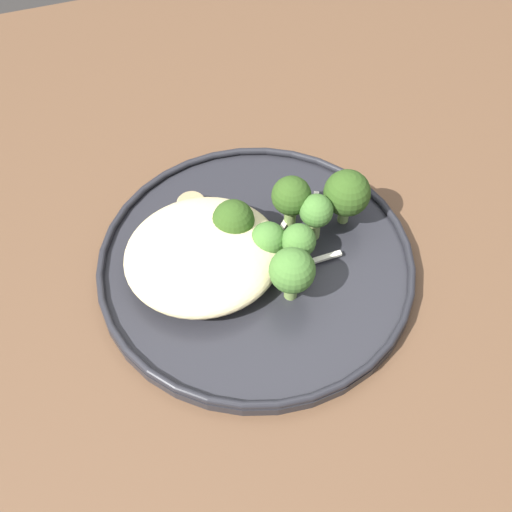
% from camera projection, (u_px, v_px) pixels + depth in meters
% --- Properties ---
extents(wooden_dining_table, '(1.40, 1.00, 0.74)m').
position_uv_depth(wooden_dining_table, '(222.00, 333.00, 0.67)').
color(wooden_dining_table, brown).
rests_on(wooden_dining_table, ground).
extents(dinner_plate, '(0.29, 0.29, 0.02)m').
position_uv_depth(dinner_plate, '(256.00, 263.00, 0.61)').
color(dinner_plate, '#232328').
rests_on(dinner_plate, wooden_dining_table).
extents(noodle_bed, '(0.14, 0.13, 0.04)m').
position_uv_depth(noodle_bed, '(203.00, 255.00, 0.59)').
color(noodle_bed, beige).
rests_on(noodle_bed, dinner_plate).
extents(seared_scallop_on_noodles, '(0.02, 0.02, 0.01)m').
position_uv_depth(seared_scallop_on_noodles, '(188.00, 265.00, 0.59)').
color(seared_scallop_on_noodles, beige).
rests_on(seared_scallop_on_noodles, dinner_plate).
extents(seared_scallop_left_edge, '(0.03, 0.03, 0.02)m').
position_uv_depth(seared_scallop_left_edge, '(213.00, 270.00, 0.59)').
color(seared_scallop_left_edge, beige).
rests_on(seared_scallop_left_edge, dinner_plate).
extents(seared_scallop_tiny_bay, '(0.02, 0.02, 0.02)m').
position_uv_depth(seared_scallop_tiny_bay, '(255.00, 260.00, 0.59)').
color(seared_scallop_tiny_bay, '#E5C689').
rests_on(seared_scallop_tiny_bay, dinner_plate).
extents(seared_scallop_tilted_round, '(0.02, 0.02, 0.02)m').
position_uv_depth(seared_scallop_tilted_round, '(221.00, 249.00, 0.60)').
color(seared_scallop_tilted_round, '#E5C689').
rests_on(seared_scallop_tilted_round, dinner_plate).
extents(seared_scallop_center_golden, '(0.03, 0.03, 0.01)m').
position_uv_depth(seared_scallop_center_golden, '(196.00, 205.00, 0.63)').
color(seared_scallop_center_golden, '#E5C689').
rests_on(seared_scallop_center_golden, dinner_plate).
extents(broccoli_floret_center_pile, '(0.04, 0.04, 0.05)m').
position_uv_depth(broccoli_floret_center_pile, '(233.00, 221.00, 0.60)').
color(broccoli_floret_center_pile, '#89A356').
rests_on(broccoli_floret_center_pile, dinner_plate).
extents(broccoli_floret_near_rim, '(0.03, 0.03, 0.04)m').
position_uv_depth(broccoli_floret_near_rim, '(268.00, 240.00, 0.59)').
color(broccoli_floret_near_rim, '#7A994C').
rests_on(broccoli_floret_near_rim, dinner_plate).
extents(broccoli_floret_tall_stalk, '(0.03, 0.03, 0.05)m').
position_uv_depth(broccoli_floret_tall_stalk, '(316.00, 212.00, 0.60)').
color(broccoli_floret_tall_stalk, '#89A356').
rests_on(broccoli_floret_tall_stalk, dinner_plate).
extents(broccoli_floret_split_head, '(0.04, 0.04, 0.06)m').
position_uv_depth(broccoli_floret_split_head, '(347.00, 194.00, 0.61)').
color(broccoli_floret_split_head, '#89A356').
rests_on(broccoli_floret_split_head, dinner_plate).
extents(broccoli_floret_beside_noodles, '(0.03, 0.03, 0.05)m').
position_uv_depth(broccoli_floret_beside_noodles, '(298.00, 240.00, 0.59)').
color(broccoli_floret_beside_noodles, '#7A994C').
rests_on(broccoli_floret_beside_noodles, dinner_plate).
extents(broccoli_floret_front_edge, '(0.04, 0.04, 0.06)m').
position_uv_depth(broccoli_floret_front_edge, '(291.00, 197.00, 0.60)').
color(broccoli_floret_front_edge, '#7A994C').
rests_on(broccoli_floret_front_edge, dinner_plate).
extents(broccoli_floret_small_sprig, '(0.04, 0.04, 0.06)m').
position_uv_depth(broccoli_floret_small_sprig, '(292.00, 271.00, 0.56)').
color(broccoli_floret_small_sprig, '#7A994C').
rests_on(broccoli_floret_small_sprig, dinner_plate).
extents(onion_sliver_curled_piece, '(0.05, 0.03, 0.00)m').
position_uv_depth(onion_sliver_curled_piece, '(306.00, 230.00, 0.62)').
color(onion_sliver_curled_piece, silver).
rests_on(onion_sliver_curled_piece, dinner_plate).
extents(onion_sliver_long_sliver, '(0.03, 0.04, 0.00)m').
position_uv_depth(onion_sliver_long_sliver, '(313.00, 210.00, 0.64)').
color(onion_sliver_long_sliver, silver).
rests_on(onion_sliver_long_sliver, dinner_plate).
extents(onion_sliver_short_strip, '(0.05, 0.01, 0.00)m').
position_uv_depth(onion_sliver_short_strip, '(315.00, 260.00, 0.60)').
color(onion_sliver_short_strip, silver).
rests_on(onion_sliver_short_strip, dinner_plate).
extents(onion_sliver_pale_crescent, '(0.04, 0.04, 0.00)m').
position_uv_depth(onion_sliver_pale_crescent, '(288.00, 219.00, 0.63)').
color(onion_sliver_pale_crescent, silver).
rests_on(onion_sliver_pale_crescent, dinner_plate).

